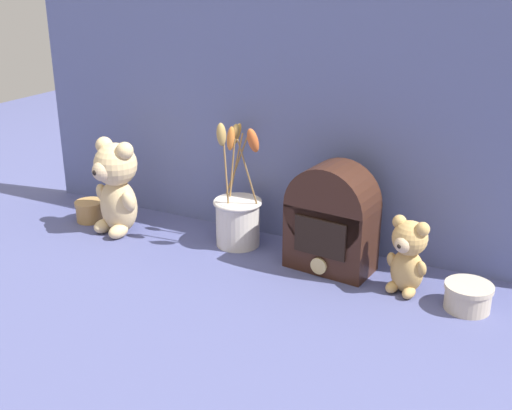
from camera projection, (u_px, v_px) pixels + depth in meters
ground_plane at (252, 259)px, 1.57m from camera, size 4.00×4.00×0.00m
backdrop_wall at (283, 112)px, 1.59m from camera, size 1.49×0.02×0.67m
teddy_bear_large at (116, 185)px, 1.69m from camera, size 0.14×0.13×0.26m
teddy_bear_medium at (408, 254)px, 1.39m from camera, size 0.10×0.09×0.17m
flower_vase at (238, 214)px, 1.63m from camera, size 0.15×0.15×0.33m
vintage_radio at (332, 220)px, 1.49m from camera, size 0.21×0.13×0.26m
decorative_tin_tall at (90, 211)px, 1.80m from camera, size 0.08×0.08×0.06m
decorative_tin_short at (468, 297)px, 1.34m from camera, size 0.10×0.10×0.06m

